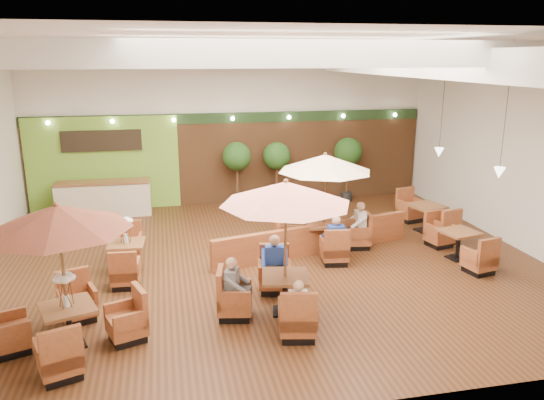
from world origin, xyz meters
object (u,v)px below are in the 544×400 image
object	(u,v)px
topiary_1	(277,158)
diner_3	(335,235)
table_3	(127,252)
table_4	(458,245)
table_5	(425,218)
booth_divider	(315,239)
diner_0	(298,302)
table_2	(324,185)
topiary_0	(237,159)
diner_1	(274,259)
service_counter	(104,199)
diner_4	(358,221)
table_1	(282,219)
diner_2	(234,282)
topiary_2	(348,154)
table_0	(61,251)

from	to	relation	value
topiary_1	diner_3	size ratio (longest dim) A/B	2.70
table_3	table_4	distance (m)	8.43
table_3	table_5	bearing A→B (deg)	13.04
booth_divider	diner_0	xyz separation A→B (m)	(-1.55, -4.17, 0.32)
table_2	diner_3	distance (m)	1.46
topiary_0	diner_1	xyz separation A→B (m)	(-0.19, -7.09, -0.93)
service_counter	topiary_1	xyz separation A→B (m)	(5.87, 0.20, 1.09)
service_counter	topiary_1	bearing A→B (deg)	1.95
table_5	diner_1	xyz separation A→B (m)	(-5.35, -3.25, 0.38)
booth_divider	diner_4	xyz separation A→B (m)	(1.28, 0.20, 0.37)
topiary_1	table_3	bearing A→B (deg)	-133.00
service_counter	table_5	world-z (taller)	service_counter
table_2	table_3	size ratio (longest dim) A/B	1.06
table_5	diner_0	world-z (taller)	diner_0
booth_divider	topiary_0	world-z (taller)	topiary_0
table_1	diner_0	xyz separation A→B (m)	(0.07, -1.04, -1.30)
table_2	topiary_1	bearing A→B (deg)	100.22
diner_0	diner_4	world-z (taller)	diner_4
table_2	diner_2	world-z (taller)	table_2
table_2	topiary_1	xyz separation A→B (m)	(-0.25, 4.80, -0.17)
booth_divider	diner_3	bearing A→B (deg)	-83.81
table_4	diner_0	distance (m)	5.95
service_counter	diner_4	size ratio (longest dim) A/B	3.53
table_1	diner_4	size ratio (longest dim) A/B	3.37
diner_2	table_3	bearing A→B (deg)	-122.83
table_5	topiary_0	distance (m)	6.57
table_2	diner_1	distance (m)	3.13
table_1	diner_1	bearing A→B (deg)	96.80
table_2	table_1	bearing A→B (deg)	-112.58
table_5	topiary_0	world-z (taller)	topiary_0
topiary_1	diner_3	bearing A→B (deg)	-87.57
booth_divider	topiary_0	xyz separation A→B (m)	(-1.36, 5.00, 1.30)
table_1	diner_4	distance (m)	4.59
table_1	topiary_2	world-z (taller)	table_1
diner_4	table_4	bearing A→B (deg)	-115.98
table_1	diner_4	bearing A→B (deg)	59.77
booth_divider	diner_1	xyz separation A→B (m)	(-1.55, -2.09, 0.38)
topiary_2	diner_3	distance (m)	6.33
booth_divider	topiary_2	world-z (taller)	topiary_2
table_3	topiary_1	bearing A→B (deg)	50.94
table_2	topiary_1	world-z (taller)	table_2
table_5	topiary_2	size ratio (longest dim) A/B	1.25
table_2	diner_3	bearing A→B (deg)	-82.72
booth_divider	table_1	world-z (taller)	table_1
topiary_0	diner_0	xyz separation A→B (m)	(-0.19, -9.17, -0.98)
service_counter	table_2	bearing A→B (deg)	-36.94
topiary_1	diner_0	bearing A→B (deg)	-99.86
table_0	topiary_2	xyz separation A→B (m)	(8.34, 8.62, -0.11)
booth_divider	table_3	bearing A→B (deg)	168.51
diner_0	diner_1	distance (m)	2.08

